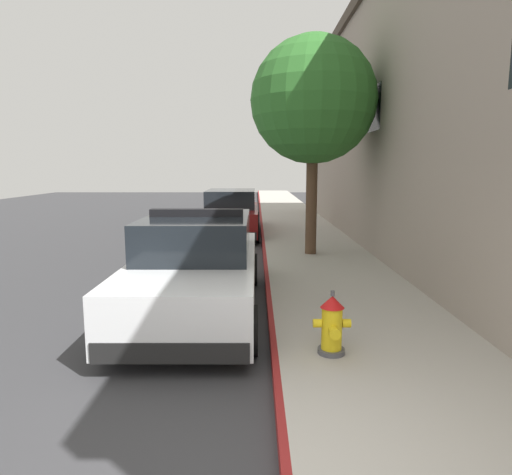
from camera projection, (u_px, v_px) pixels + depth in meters
The scene contains 8 objects.
ground_plane at pixel (105, 252), 13.08m from camera, with size 29.02×60.00×0.20m, color #353538.
sidewalk_pavement at pixel (313, 246), 13.03m from camera, with size 2.67×60.00×0.17m, color #ADA89E.
curb_painted_edge at pixel (265, 246), 13.03m from camera, with size 0.08×60.00×0.17m, color maroon.
storefront_building at pixel (492, 115), 11.26m from camera, with size 6.08×24.55×7.23m.
police_cruiser at pixel (199, 267), 7.31m from camera, with size 1.94×4.84×1.68m.
parked_car_silver_ahead at pixel (233, 214), 15.71m from camera, with size 1.94×4.84×1.56m.
fire_hydrant at pixel (333, 325), 5.28m from camera, with size 0.44×0.40×0.76m.
street_tree at pixel (315, 101), 10.95m from camera, with size 3.05×3.05×5.31m.
Camera 1 is at (-0.26, -2.84, 2.34)m, focal length 31.75 mm.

